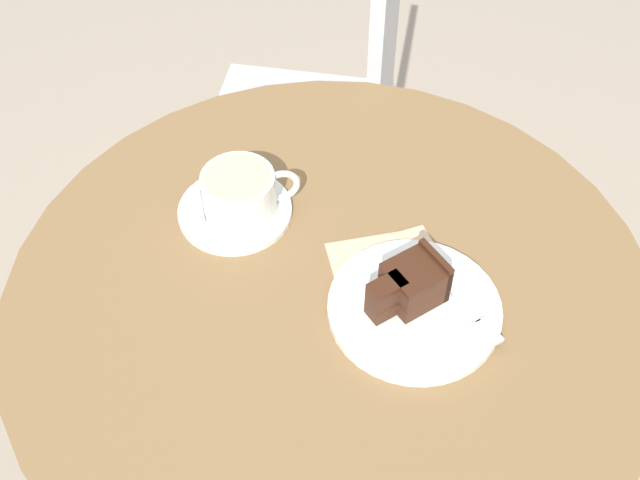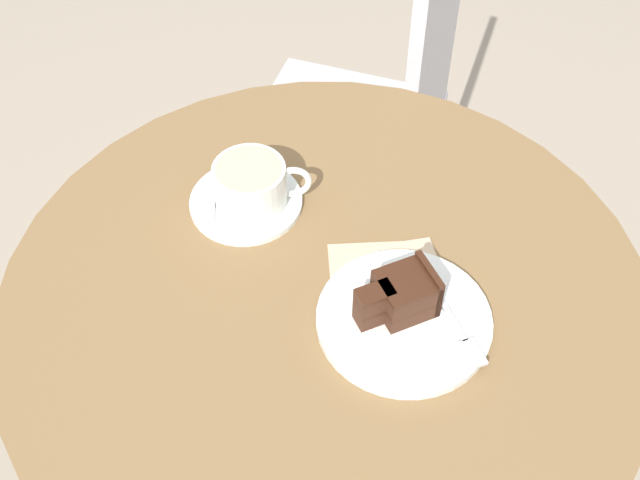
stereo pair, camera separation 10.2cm
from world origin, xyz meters
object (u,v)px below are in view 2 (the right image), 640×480
(coffee_cup, at_px, (252,184))
(fork, at_px, (457,327))
(cake_plate, at_px, (404,320))
(saucer, at_px, (246,202))
(napkin, at_px, (389,279))
(cake_slice, at_px, (401,295))
(cafe_chair, at_px, (385,102))
(teaspoon, at_px, (213,189))

(coffee_cup, xyz_separation_m, fork, (0.24, -0.24, -0.03))
(coffee_cup, xyz_separation_m, cake_plate, (0.18, -0.22, -0.04))
(saucer, relative_size, napkin, 1.01)
(napkin, bearing_deg, saucer, 139.92)
(cake_plate, xyz_separation_m, fork, (0.06, -0.02, 0.01))
(napkin, bearing_deg, fork, -52.62)
(saucer, distance_m, cake_slice, 0.28)
(napkin, bearing_deg, cafe_chair, 81.01)
(napkin, bearing_deg, teaspoon, 142.10)
(cake_slice, distance_m, napkin, 0.07)
(teaspoon, relative_size, cafe_chair, 0.11)
(teaspoon, relative_size, cake_plate, 0.47)
(cake_slice, xyz_separation_m, fork, (0.06, -0.04, -0.03))
(napkin, relative_size, cafe_chair, 0.17)
(coffee_cup, bearing_deg, cake_slice, -49.40)
(cake_plate, distance_m, cafe_chair, 0.74)
(coffee_cup, relative_size, cake_plate, 0.62)
(teaspoon, distance_m, cake_plate, 0.34)
(saucer, xyz_separation_m, cake_plate, (0.19, -0.22, 0.00))
(saucer, distance_m, cake_plate, 0.29)
(teaspoon, bearing_deg, cake_plate, -134.90)
(coffee_cup, bearing_deg, saucer, 167.58)
(saucer, distance_m, coffee_cup, 0.04)
(teaspoon, bearing_deg, napkin, -126.65)
(coffee_cup, distance_m, fork, 0.34)
(coffee_cup, height_order, cake_plate, coffee_cup)
(napkin, bearing_deg, coffee_cup, 138.71)
(cake_slice, height_order, napkin, cake_slice)
(cake_plate, bearing_deg, fork, -20.50)
(cake_slice, height_order, cafe_chair, cafe_chair)
(coffee_cup, relative_size, napkin, 0.86)
(fork, bearing_deg, napkin, -158.22)
(cake_slice, distance_m, cafe_chair, 0.74)
(cafe_chair, bearing_deg, fork, 21.39)
(saucer, xyz_separation_m, cafe_chair, (0.28, 0.48, -0.23))
(saucer, relative_size, fork, 1.02)
(teaspoon, xyz_separation_m, fork, (0.29, -0.26, 0.00))
(teaspoon, xyz_separation_m, cake_slice, (0.23, -0.23, 0.03))
(napkin, bearing_deg, cake_slice, -85.11)
(cake_plate, xyz_separation_m, cafe_chair, (0.09, 0.69, -0.24))
(teaspoon, xyz_separation_m, cake_plate, (0.23, -0.24, -0.00))
(teaspoon, height_order, cake_slice, cake_slice)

